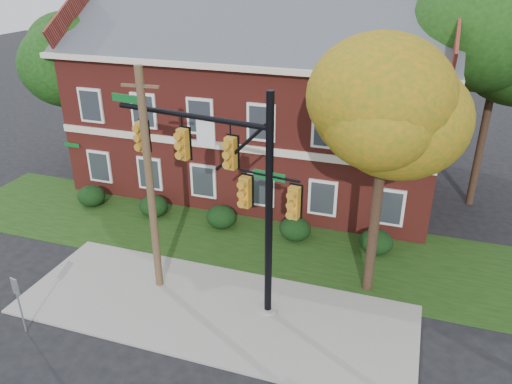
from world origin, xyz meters
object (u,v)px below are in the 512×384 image
(hedge_far_right, at_px, (376,242))
(tree_left_rear, at_px, (78,53))
(utility_pole, at_px, (150,185))
(hedge_right, at_px, (295,229))
(hedge_left, at_px, (154,206))
(sign_post, at_px, (17,296))
(hedge_center, at_px, (221,217))
(tree_near_right, at_px, (393,120))
(tree_far_rear, at_px, (319,2))
(hedge_far_left, at_px, (91,196))
(apartment_building, at_px, (257,94))
(tree_right_rear, at_px, (511,39))
(traffic_signal, at_px, (230,178))

(hedge_far_right, distance_m, tree_left_rear, 18.30)
(utility_pole, bearing_deg, hedge_right, 46.60)
(hedge_left, relative_size, sign_post, 0.66)
(hedge_center, bearing_deg, hedge_left, 180.00)
(tree_near_right, distance_m, tree_far_rear, 17.12)
(hedge_far_left, height_order, hedge_center, same)
(apartment_building, distance_m, utility_pole, 10.28)
(hedge_center, distance_m, sign_post, 9.42)
(tree_right_rear, bearing_deg, sign_post, -135.01)
(tree_far_rear, distance_m, sign_post, 23.52)
(hedge_left, xyz_separation_m, hedge_far_right, (10.50, 0.00, 0.00))
(hedge_far_right, height_order, traffic_signal, traffic_signal)
(hedge_far_left, xyz_separation_m, tree_left_rear, (-2.73, 4.14, 6.16))
(hedge_far_left, distance_m, tree_right_rear, 20.75)
(apartment_building, relative_size, tree_far_rear, 1.63)
(sign_post, bearing_deg, hedge_center, 79.33)
(hedge_center, bearing_deg, traffic_signal, -63.71)
(hedge_far_right, distance_m, utility_pole, 9.73)
(hedge_far_left, distance_m, hedge_center, 7.00)
(traffic_signal, bearing_deg, sign_post, -139.53)
(traffic_signal, xyz_separation_m, utility_pole, (-2.96, 0.00, -0.69))
(hedge_far_right, bearing_deg, traffic_signal, -132.28)
(apartment_building, height_order, hedge_right, apartment_building)
(tree_right_rear, relative_size, sign_post, 5.02)
(tree_near_right, relative_size, tree_far_rear, 0.74)
(hedge_right, distance_m, tree_right_rear, 12.50)
(hedge_center, relative_size, tree_right_rear, 0.13)
(hedge_center, bearing_deg, hedge_far_left, 180.00)
(tree_near_right, distance_m, tree_right_rear, 9.94)
(hedge_far_left, relative_size, hedge_left, 1.00)
(hedge_far_left, bearing_deg, tree_far_rear, 57.50)
(hedge_far_left, bearing_deg, apartment_building, 36.89)
(hedge_far_right, bearing_deg, tree_near_right, -85.48)
(tree_far_rear, distance_m, traffic_signal, 18.54)
(utility_pole, xyz_separation_m, sign_post, (-3.00, -3.72, -2.77))
(hedge_left, relative_size, tree_near_right, 0.16)
(tree_near_right, bearing_deg, tree_right_rear, 65.42)
(hedge_right, xyz_separation_m, tree_right_rear, (7.81, 6.11, 7.60))
(tree_near_right, bearing_deg, apartment_building, 131.77)
(hedge_right, height_order, traffic_signal, traffic_signal)
(tree_near_right, height_order, tree_left_rear, tree_left_rear)
(utility_pole, bearing_deg, hedge_left, 116.39)
(apartment_building, xyz_separation_m, sign_post, (-3.50, -13.95, -3.55))
(traffic_signal, height_order, sign_post, traffic_signal)
(hedge_center, height_order, utility_pole, utility_pole)
(tree_left_rear, bearing_deg, hedge_right, -17.37)
(utility_pole, bearing_deg, traffic_signal, -4.73)
(hedge_far_left, distance_m, tree_near_right, 15.75)
(tree_right_rear, distance_m, traffic_signal, 14.56)
(hedge_far_left, bearing_deg, hedge_far_right, 0.00)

